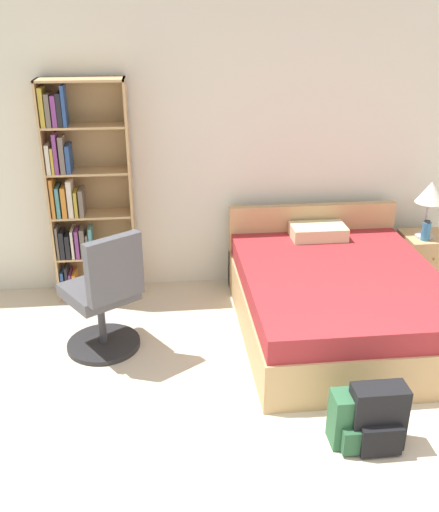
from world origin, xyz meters
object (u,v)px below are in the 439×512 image
(bookshelf, at_px, (80,193))
(bed, at_px, (337,298))
(office_chair, at_px, (105,299))
(backpack_green, at_px, (359,420))
(water_bottle, at_px, (426,231))
(backpack_black, at_px, (378,419))
(nightstand, at_px, (423,260))
(table_lamp, at_px, (430,194))

(bookshelf, distance_m, bed, 2.42)
(office_chair, relative_size, backpack_green, 2.87)
(water_bottle, xyz_separation_m, backpack_green, (-1.27, -1.98, -0.44))
(bed, xyz_separation_m, backpack_black, (-0.16, -1.41, -0.08))
(bed, bearing_deg, nightstand, 33.68)
(bed, xyz_separation_m, backpack_green, (-0.26, -1.36, -0.12))
(bed, relative_size, table_lamp, 3.66)
(backpack_green, bearing_deg, nightstand, 57.35)
(office_chair, relative_size, nightstand, 1.99)
(bookshelf, distance_m, backpack_black, 3.13)
(bed, height_order, backpack_black, bed)
(bookshelf, height_order, water_bottle, bookshelf)
(bookshelf, height_order, backpack_green, bookshelf)
(bookshelf, bearing_deg, bed, -22.25)
(nightstand, distance_m, backpack_black, 2.46)
(nightstand, relative_size, backpack_black, 1.20)
(office_chair, distance_m, nightstand, 3.10)
(water_bottle, distance_m, backpack_green, 2.39)
(office_chair, height_order, backpack_black, office_chair)
(nightstand, bearing_deg, office_chair, -163.77)
(bookshelf, xyz_separation_m, backpack_black, (1.98, -2.28, -0.80))
(bed, xyz_separation_m, table_lamp, (1.03, 0.69, 0.65))
(office_chair, height_order, nightstand, office_chair)
(table_lamp, height_order, backpack_black, table_lamp)
(nightstand, relative_size, water_bottle, 2.71)
(nightstand, relative_size, table_lamp, 0.97)
(nightstand, bearing_deg, bookshelf, 177.20)
(table_lamp, relative_size, backpack_black, 1.24)
(backpack_green, bearing_deg, backpack_black, -22.38)
(bed, distance_m, water_bottle, 1.23)
(bookshelf, height_order, table_lamp, bookshelf)
(table_lamp, bearing_deg, bed, -146.36)
(bookshelf, relative_size, office_chair, 1.92)
(bed, xyz_separation_m, office_chair, (-1.89, -0.15, 0.18))
(bookshelf, bearing_deg, backpack_black, -49.00)
(water_bottle, bearing_deg, backpack_green, -122.62)
(backpack_black, xyz_separation_m, backpack_green, (-0.10, 0.04, -0.03))
(bookshelf, relative_size, water_bottle, 10.31)
(bookshelf, relative_size, nightstand, 3.81)
(nightstand, distance_m, table_lamp, 0.68)
(water_bottle, bearing_deg, table_lamp, 71.71)
(table_lamp, distance_m, backpack_green, 2.55)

